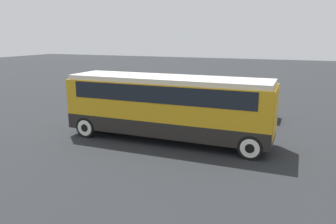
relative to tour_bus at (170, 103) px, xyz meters
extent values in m
plane|color=#26282B|center=(-0.10, 0.00, -1.87)|extent=(120.00, 120.00, 0.00)
cube|color=black|center=(-0.10, 0.00, -1.06)|extent=(9.87, 2.52, 0.74)
cube|color=gold|center=(-0.10, 0.00, 0.16)|extent=(9.87, 2.52, 1.72)
cube|color=black|center=(-0.10, 0.00, 0.58)|extent=(8.69, 2.56, 0.77)
cube|color=silver|center=(-0.10, 0.00, 1.13)|extent=(9.68, 2.32, 0.22)
cube|color=gold|center=(4.69, 0.00, -0.08)|extent=(0.36, 2.42, 1.96)
cylinder|color=black|center=(4.02, -1.15, -1.35)|extent=(1.02, 0.28, 1.02)
cylinder|color=silver|center=(4.02, -1.15, -1.35)|extent=(0.80, 0.30, 0.80)
cylinder|color=black|center=(4.02, -1.15, -1.35)|extent=(0.39, 0.32, 0.39)
cylinder|color=black|center=(4.02, 1.15, -1.35)|extent=(1.02, 0.28, 1.02)
cylinder|color=silver|center=(4.02, 1.15, -1.35)|extent=(0.80, 0.30, 0.80)
cylinder|color=black|center=(4.02, 1.15, -1.35)|extent=(0.39, 0.32, 0.39)
cylinder|color=black|center=(-4.06, -1.15, -1.35)|extent=(1.02, 0.28, 1.02)
cylinder|color=silver|center=(-4.06, -1.15, -1.35)|extent=(0.80, 0.30, 0.80)
cylinder|color=black|center=(-4.06, -1.15, -1.35)|extent=(0.39, 0.32, 0.39)
cylinder|color=black|center=(-4.06, 1.15, -1.35)|extent=(1.02, 0.28, 1.02)
cylinder|color=silver|center=(-4.06, 1.15, -1.35)|extent=(0.80, 0.30, 0.80)
cylinder|color=black|center=(-4.06, 1.15, -1.35)|extent=(0.39, 0.32, 0.39)
cube|color=silver|center=(-2.87, 4.78, -1.29)|extent=(4.71, 1.84, 0.67)
cube|color=black|center=(-3.06, 4.78, -0.70)|extent=(2.45, 1.66, 0.51)
cylinder|color=black|center=(-0.97, 3.95, -1.54)|extent=(0.65, 0.22, 0.65)
cylinder|color=black|center=(-0.97, 3.95, -1.54)|extent=(0.25, 0.26, 0.25)
cylinder|color=black|center=(-0.97, 5.61, -1.54)|extent=(0.65, 0.22, 0.65)
cylinder|color=black|center=(-0.97, 5.61, -1.54)|extent=(0.25, 0.26, 0.25)
cylinder|color=black|center=(-4.77, 3.95, -1.54)|extent=(0.65, 0.22, 0.65)
cylinder|color=black|center=(-4.77, 3.95, -1.54)|extent=(0.25, 0.26, 0.25)
cylinder|color=black|center=(-4.77, 5.61, -1.54)|extent=(0.65, 0.22, 0.65)
cylinder|color=black|center=(-4.77, 5.61, -1.54)|extent=(0.25, 0.26, 0.25)
cube|color=maroon|center=(2.22, 5.95, -1.26)|extent=(4.56, 1.85, 0.69)
cube|color=black|center=(2.03, 5.95, -0.68)|extent=(2.37, 1.66, 0.47)
cylinder|color=black|center=(4.02, 5.12, -1.53)|extent=(0.68, 0.22, 0.68)
cylinder|color=black|center=(4.02, 5.12, -1.53)|extent=(0.26, 0.26, 0.26)
cylinder|color=black|center=(4.02, 6.79, -1.53)|extent=(0.68, 0.22, 0.68)
cylinder|color=black|center=(4.02, 6.79, -1.53)|extent=(0.26, 0.26, 0.26)
cylinder|color=black|center=(0.41, 5.12, -1.53)|extent=(0.68, 0.22, 0.68)
cylinder|color=black|center=(0.41, 5.12, -1.53)|extent=(0.26, 0.26, 0.26)
cylinder|color=black|center=(0.41, 6.79, -1.53)|extent=(0.68, 0.22, 0.68)
cylinder|color=black|center=(0.41, 6.79, -1.53)|extent=(0.26, 0.26, 0.26)
camera|label=1|loc=(5.68, -14.24, 3.12)|focal=35.00mm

